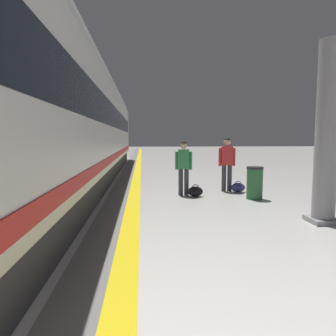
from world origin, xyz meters
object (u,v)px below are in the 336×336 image
at_px(passenger_near, 227,160).
at_px(passenger_mid, 184,164).
at_px(duffel_bag_near, 238,187).
at_px(platform_pillar, 327,137).
at_px(high_speed_train, 33,103).
at_px(waste_bin, 255,183).
at_px(duffel_bag_mid, 195,191).

height_order(passenger_near, passenger_mid, passenger_near).
bearing_deg(passenger_mid, duffel_bag_near, 12.16).
height_order(passenger_near, platform_pillar, platform_pillar).
height_order(high_speed_train, waste_bin, high_speed_train).
xyz_separation_m(high_speed_train, platform_pillar, (6.13, -1.61, -0.78)).
bearing_deg(high_speed_train, duffel_bag_mid, 18.35).
distance_m(passenger_near, platform_pillar, 3.93).
relative_size(high_speed_train, duffel_bag_mid, 80.96).
height_order(high_speed_train, duffel_bag_mid, high_speed_train).
height_order(platform_pillar, waste_bin, platform_pillar).
xyz_separation_m(passenger_mid, duffel_bag_mid, (0.32, -0.22, -0.79)).
bearing_deg(duffel_bag_mid, passenger_near, 34.68).
xyz_separation_m(passenger_near, duffel_bag_mid, (-1.15, -0.80, -0.85)).
bearing_deg(high_speed_train, duffel_bag_near, 19.43).
distance_m(passenger_near, waste_bin, 1.46).
bearing_deg(passenger_mid, high_speed_train, -157.28).
bearing_deg(high_speed_train, waste_bin, 8.56).
distance_m(high_speed_train, duffel_bag_near, 6.29).
bearing_deg(platform_pillar, passenger_near, 104.20).
bearing_deg(duffel_bag_mid, duffel_bag_near, 22.31).
xyz_separation_m(high_speed_train, passenger_mid, (3.71, 1.55, -1.57)).
distance_m(platform_pillar, waste_bin, 2.81).
bearing_deg(platform_pillar, passenger_mid, 127.34).
xyz_separation_m(duffel_bag_mid, platform_pillar, (2.10, -2.95, 1.57)).
xyz_separation_m(platform_pillar, waste_bin, (-0.51, 2.46, -1.27)).
relative_size(duffel_bag_near, waste_bin, 0.48).
bearing_deg(passenger_near, duffel_bag_mid, -145.32).
height_order(passenger_near, duffel_bag_near, passenger_near).
bearing_deg(duffel_bag_near, waste_bin, -83.78).
bearing_deg(platform_pillar, waste_bin, 101.69).
bearing_deg(duffel_bag_near, high_speed_train, -160.57).
distance_m(duffel_bag_near, passenger_mid, 1.99).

